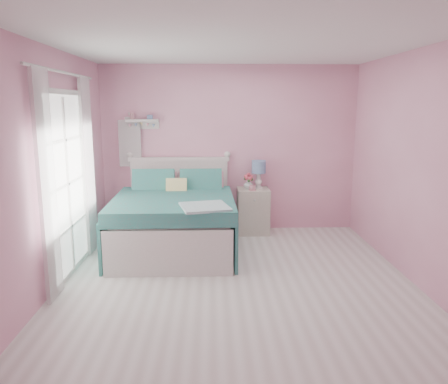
{
  "coord_description": "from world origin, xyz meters",
  "views": [
    {
      "loc": [
        -0.28,
        -4.66,
        1.98
      ],
      "look_at": [
        -0.11,
        1.2,
        0.81
      ],
      "focal_mm": 35.0,
      "sensor_mm": 36.0,
      "label": 1
    }
  ],
  "objects_px": {
    "teacup": "(252,188)",
    "vase": "(248,184)",
    "bed": "(175,221)",
    "nightstand": "(253,211)",
    "table_lamp": "(259,169)"
  },
  "relations": [
    {
      "from": "bed",
      "to": "vase",
      "type": "bearing_deg",
      "value": 33.68
    },
    {
      "from": "bed",
      "to": "teacup",
      "type": "height_order",
      "value": "bed"
    },
    {
      "from": "table_lamp",
      "to": "vase",
      "type": "bearing_deg",
      "value": -154.91
    },
    {
      "from": "nightstand",
      "to": "table_lamp",
      "type": "bearing_deg",
      "value": 37.6
    },
    {
      "from": "bed",
      "to": "nightstand",
      "type": "bearing_deg",
      "value": 32.2
    },
    {
      "from": "table_lamp",
      "to": "nightstand",
      "type": "bearing_deg",
      "value": -142.4
    },
    {
      "from": "nightstand",
      "to": "bed",
      "type": "bearing_deg",
      "value": -146.71
    },
    {
      "from": "nightstand",
      "to": "vase",
      "type": "relative_size",
      "value": 4.6
    },
    {
      "from": "nightstand",
      "to": "teacup",
      "type": "height_order",
      "value": "teacup"
    },
    {
      "from": "bed",
      "to": "teacup",
      "type": "distance_m",
      "value": 1.34
    },
    {
      "from": "teacup",
      "to": "vase",
      "type": "bearing_deg",
      "value": 113.05
    },
    {
      "from": "bed",
      "to": "table_lamp",
      "type": "xyz_separation_m",
      "value": [
        1.25,
        0.83,
        0.6
      ]
    },
    {
      "from": "table_lamp",
      "to": "teacup",
      "type": "bearing_deg",
      "value": -120.76
    },
    {
      "from": "vase",
      "to": "teacup",
      "type": "distance_m",
      "value": 0.13
    },
    {
      "from": "table_lamp",
      "to": "teacup",
      "type": "distance_m",
      "value": 0.35
    }
  ]
}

